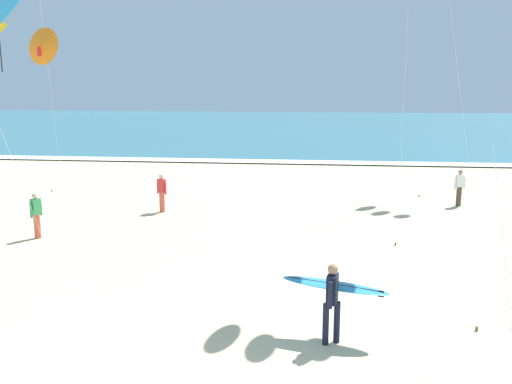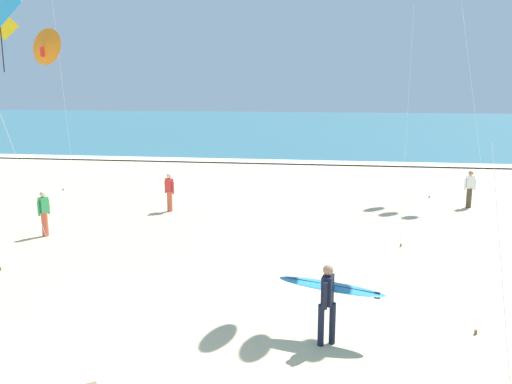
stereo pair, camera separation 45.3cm
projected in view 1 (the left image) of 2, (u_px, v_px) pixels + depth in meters
ocean_water at (298, 126)px, 65.04m from camera, size 160.00×60.00×0.08m
shoreline_foam at (281, 162)px, 36.10m from camera, size 160.00×1.72×0.01m
surfer_lead at (334, 292)px, 11.19m from camera, size 2.30×1.10×1.71m
kite_delta_amber_near at (41, 47)px, 13.21m from camera, size 2.74×0.96×6.59m
bystander_red_top at (162, 193)px, 22.37m from camera, size 0.46×0.30×1.59m
bystander_white_top at (459, 188)px, 23.45m from camera, size 0.49×0.24×1.59m
bystander_green_top at (36, 215)px, 18.62m from camera, size 0.28×0.47×1.59m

